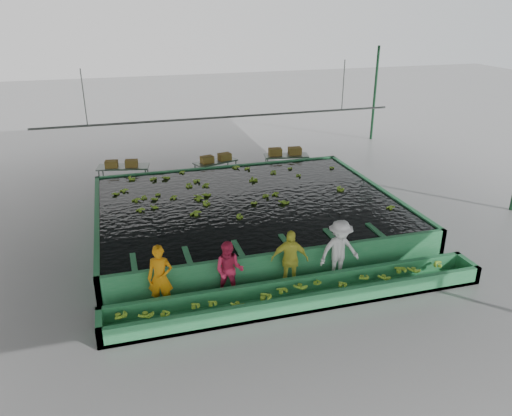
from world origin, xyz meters
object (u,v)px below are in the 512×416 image
object	(u,v)px
box_stack_mid	(216,161)
packing_table_right	(286,164)
worker_a	(160,278)
box_stack_left	(122,167)
flotation_tank	(248,212)
worker_c	(290,260)
worker_b	(229,270)
packing_table_left	(124,177)
worker_d	(339,251)
packing_table_mid	(216,170)
box_stack_right	(285,155)
sorting_trough	(301,295)

from	to	relation	value
box_stack_mid	packing_table_right	bearing A→B (deg)	-1.22
worker_a	box_stack_left	distance (m)	9.18
flotation_tank	worker_c	world-z (taller)	worker_c
worker_b	packing_table_left	world-z (taller)	worker_b
worker_d	packing_table_right	bearing A→B (deg)	76.52
box_stack_mid	packing_table_mid	bearing A→B (deg)	110.20
worker_b	box_stack_right	xyz separation A→B (m)	(4.72, 9.12, 0.09)
sorting_trough	worker_a	size ratio (longest dim) A/B	5.83
worker_b	packing_table_right	bearing A→B (deg)	85.04
worker_d	packing_table_left	world-z (taller)	worker_d
worker_b	worker_c	world-z (taller)	worker_c
packing_table_left	worker_a	bearing A→B (deg)	-87.05
box_stack_mid	box_stack_left	bearing A→B (deg)	179.55
worker_b	box_stack_mid	distance (m)	9.27
worker_c	box_stack_right	xyz separation A→B (m)	(3.08, 9.12, 0.03)
packing_table_mid	packing_table_right	size ratio (longest dim) A/B	0.96
sorting_trough	worker_a	bearing A→B (deg)	166.84
worker_c	packing_table_left	distance (m)	10.03
packing_table_left	worker_d	bearing A→B (deg)	-60.25
box_stack_left	sorting_trough	bearing A→B (deg)	-68.35
worker_d	packing_table_mid	size ratio (longest dim) A/B	0.97
box_stack_left	box_stack_mid	size ratio (longest dim) A/B	0.96
packing_table_right	worker_c	bearing A→B (deg)	-109.02
worker_d	packing_table_left	xyz separation A→B (m)	(-5.29, 9.25, -0.43)
sorting_trough	worker_a	distance (m)	3.57
worker_c	worker_d	size ratio (longest dim) A/B	0.94
packing_table_left	worker_c	bearing A→B (deg)	-67.37
sorting_trough	flotation_tank	bearing A→B (deg)	90.00
packing_table_left	packing_table_right	size ratio (longest dim) A/B	1.06
worker_a	worker_d	world-z (taller)	worker_d
sorting_trough	packing_table_mid	xyz separation A→B (m)	(-0.08, 9.97, 0.17)
packing_table_right	worker_a	bearing A→B (deg)	-125.66
sorting_trough	packing_table_left	distance (m)	10.78
packing_table_left	box_stack_right	xyz separation A→B (m)	(6.94, -0.13, 0.41)
packing_table_mid	packing_table_right	world-z (taller)	packing_table_right
packing_table_left	flotation_tank	bearing A→B (deg)	-51.77
packing_table_right	box_stack_mid	bearing A→B (deg)	178.78
flotation_tank	worker_a	bearing A→B (deg)	-128.51
worker_b	worker_d	xyz separation A→B (m)	(3.07, 0.00, 0.11)
box_stack_right	sorting_trough	bearing A→B (deg)	-107.03
worker_b	sorting_trough	bearing A→B (deg)	-2.70
packing_table_mid	box_stack_mid	bearing A→B (deg)	-69.80
worker_a	box_stack_left	world-z (taller)	worker_a
packing_table_right	box_stack_right	size ratio (longest dim) A/B	1.34
flotation_tank	worker_a	world-z (taller)	worker_a
flotation_tank	worker_c	size ratio (longest dim) A/B	5.93
worker_a	flotation_tank	bearing A→B (deg)	66.49
sorting_trough	box_stack_left	bearing A→B (deg)	111.65
flotation_tank	worker_d	bearing A→B (deg)	-72.11
packing_table_left	box_stack_right	bearing A→B (deg)	-1.09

